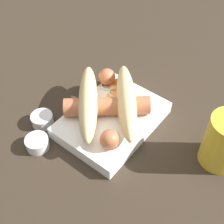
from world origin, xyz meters
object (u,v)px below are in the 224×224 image
(condiment_cup_far, at_px, (37,143))
(drink_glass, at_px, (224,141))
(sausage, at_px, (108,105))
(condiment_cup_near, at_px, (42,120))
(bread_roll, at_px, (107,101))
(food_tray, at_px, (112,120))

(condiment_cup_far, distance_m, drink_glass, 0.34)
(sausage, bearing_deg, condiment_cup_far, 154.69)
(condiment_cup_near, relative_size, condiment_cup_far, 1.00)
(bread_roll, distance_m, sausage, 0.01)
(food_tray, distance_m, condiment_cup_far, 0.15)
(condiment_cup_far, bearing_deg, sausage, -25.31)
(condiment_cup_far, xyz_separation_m, drink_glass, (0.18, -0.28, 0.04))
(bread_roll, bearing_deg, condiment_cup_far, 155.88)
(bread_roll, xyz_separation_m, sausage, (-0.00, -0.00, -0.01))
(sausage, relative_size, condiment_cup_far, 3.69)
(food_tray, bearing_deg, sausage, 73.42)
(sausage, distance_m, condiment_cup_far, 0.15)
(bread_roll, bearing_deg, sausage, -108.36)
(food_tray, relative_size, condiment_cup_near, 4.68)
(food_tray, bearing_deg, condiment_cup_far, 149.86)
(sausage, distance_m, condiment_cup_near, 0.14)
(bread_roll, distance_m, condiment_cup_near, 0.14)
(bread_roll, height_order, drink_glass, drink_glass)
(food_tray, distance_m, sausage, 0.03)
(condiment_cup_near, distance_m, drink_glass, 0.35)
(bread_roll, distance_m, drink_glass, 0.22)
(bread_roll, xyz_separation_m, drink_glass, (0.05, -0.22, -0.00))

